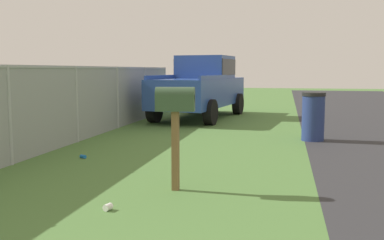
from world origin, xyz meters
name	(u,v)px	position (x,y,z in m)	size (l,w,h in m)	color
mailbox	(175,108)	(6.27, 1.00, 1.12)	(0.27, 0.54, 1.39)	brown
pickup_truck	(201,85)	(15.19, 2.36, 1.10)	(5.24, 2.61, 2.09)	#284793
trash_bin	(313,116)	(10.95, -1.06, 0.56)	(0.53, 0.53, 1.10)	navy
fence_section	(47,106)	(8.41, 4.13, 0.92)	(17.07, 0.07, 1.70)	#9EA3A8
litter_can_far_scatter	(83,157)	(7.97, 3.18, 0.03)	(0.07, 0.07, 0.12)	blue
litter_cup_by_mailbox	(108,207)	(5.26, 1.55, 0.04)	(0.08, 0.08, 0.10)	white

